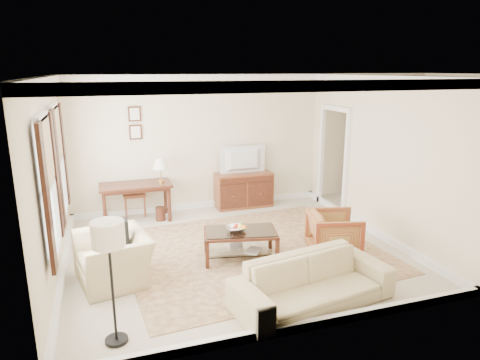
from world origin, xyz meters
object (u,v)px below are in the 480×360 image
coffee_table (240,237)px  writing_desk (136,189)px  sideboard (244,190)px  tv (244,152)px  sofa (313,275)px  club_armchair (113,250)px  striped_armchair (334,232)px

coffee_table → writing_desk: bearing=120.9°
sideboard → tv: tv is taller
sideboard → writing_desk: bearing=-175.6°
sideboard → sofa: (-0.46, -4.18, 0.03)m
coffee_table → sofa: size_ratio=0.59×
writing_desk → sofa: 4.44m
coffee_table → club_armchair: size_ratio=1.16×
tv → sofa: size_ratio=0.46×
tv → sofa: 4.27m
striped_armchair → club_armchair: size_ratio=0.74×
writing_desk → coffee_table: size_ratio=1.11×
club_armchair → sofa: 2.84m
tv → sofa: (-0.46, -4.16, -0.84)m
writing_desk → sideboard: size_ratio=1.12×
sideboard → coffee_table: size_ratio=0.99×
sideboard → club_armchair: size_ratio=1.15×
writing_desk → coffee_table: 2.80m
striped_armchair → writing_desk: bearing=61.5°
coffee_table → sofa: (0.46, -1.61, 0.04)m
sideboard → coffee_table: (-0.92, -2.57, -0.01)m
striped_armchair → club_armchair: club_armchair is taller
writing_desk → sideboard: sideboard is taller
coffee_table → sofa: 1.68m
writing_desk → tv: (2.35, 0.16, 0.60)m
writing_desk → striped_armchair: striped_armchair is taller
sofa → striped_armchair: bearing=40.8°
writing_desk → tv: tv is taller
writing_desk → tv: bearing=3.9°
striped_armchair → sofa: bearing=155.0°
sideboard → striped_armchair: (0.59, -2.90, 0.02)m
coffee_table → striped_armchair: (1.51, -0.33, 0.03)m
striped_armchair → sofa: sofa is taller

